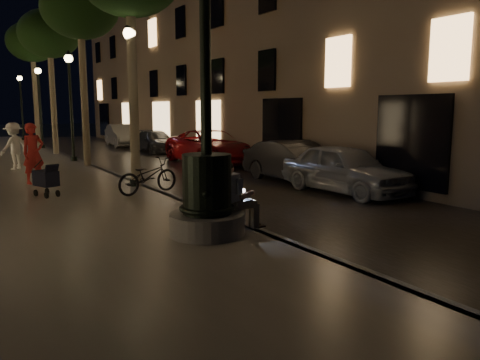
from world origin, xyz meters
TOP-DOWN VIEW (x-y plane):
  - ground at (0.00, 15.00)m, footprint 120.00×120.00m
  - cobble_lane at (3.00, 15.00)m, footprint 6.00×45.00m
  - curb_strip at (0.00, 15.00)m, footprint 0.25×45.00m
  - building_right at (10.00, 18.00)m, footprint 8.00×36.00m
  - fountain_lamppost at (-1.00, 2.00)m, footprint 1.40×1.40m
  - seated_man_laptop at (-0.39, 2.00)m, footprint 0.97×0.33m
  - tree_second at (-0.20, 14.00)m, footprint 3.00×3.00m
  - tree_third at (-0.30, 20.00)m, footprint 3.00×3.00m
  - tree_far at (-0.22, 26.00)m, footprint 3.00×3.00m
  - lamp_curb_a at (-0.30, 8.00)m, footprint 0.36×0.36m
  - lamp_curb_b at (-0.30, 16.00)m, footprint 0.36×0.36m
  - lamp_curb_c at (-0.30, 24.00)m, footprint 0.36×0.36m
  - lamp_curb_d at (-0.30, 32.00)m, footprint 0.36×0.36m
  - stroller at (-2.86, 7.57)m, footprint 0.61×0.96m
  - car_front at (5.02, 4.60)m, footprint 1.84×4.37m
  - car_second at (5.06, 7.00)m, footprint 1.62×4.37m
  - car_third at (5.20, 13.35)m, footprint 2.70×5.62m
  - car_rear at (5.20, 20.10)m, footprint 1.91×4.32m
  - car_fifth at (4.82, 24.94)m, footprint 1.99×4.58m
  - pedestrian_red at (-2.78, 10.10)m, footprint 0.80×0.65m
  - pedestrian_white at (-2.87, 14.18)m, footprint 1.33×1.21m
  - bicycle at (-0.40, 6.61)m, footprint 1.94×1.03m

SIDE VIEW (x-z plane):
  - ground at x=0.00m, z-range 0.00..0.00m
  - cobble_lane at x=3.00m, z-range 0.00..0.02m
  - curb_strip at x=0.00m, z-range 0.00..0.20m
  - car_rear at x=5.20m, z-range 0.00..1.23m
  - bicycle at x=-0.40m, z-range 0.20..1.17m
  - stroller at x=-2.86m, z-range 0.20..1.17m
  - car_second at x=5.06m, z-range 0.00..1.43m
  - car_fifth at x=4.82m, z-range 0.00..1.47m
  - car_front at x=5.02m, z-range 0.00..1.48m
  - car_third at x=5.20m, z-range 0.00..1.54m
  - seated_man_laptop at x=-0.39m, z-range 0.24..1.58m
  - pedestrian_white at x=-2.87m, z-range 0.20..1.99m
  - pedestrian_red at x=-2.78m, z-range 0.20..2.08m
  - fountain_lamppost at x=-1.00m, z-range -1.39..3.81m
  - lamp_curb_a at x=-0.30m, z-range 0.83..5.64m
  - lamp_curb_b at x=-0.30m, z-range 0.83..5.64m
  - lamp_curb_c at x=-0.30m, z-range 0.83..5.64m
  - lamp_curb_d at x=-0.30m, z-range 0.83..5.64m
  - tree_third at x=-0.30m, z-range 2.54..9.74m
  - tree_second at x=-0.20m, z-range 2.63..10.03m
  - tree_far at x=-0.22m, z-range 2.68..10.18m
  - building_right at x=10.00m, z-range 0.00..15.00m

